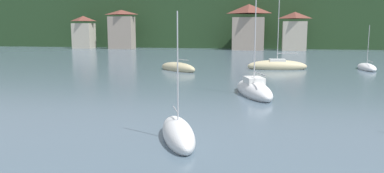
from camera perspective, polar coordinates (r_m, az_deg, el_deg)
wooded_hillside at (r=132.87m, az=4.27°, el=9.32°), size 352.00×70.19×31.62m
shore_building_west at (r=96.41m, az=-16.22°, el=7.90°), size 4.93×3.77×7.91m
shore_building_westcentral at (r=91.99m, az=-10.70°, el=8.48°), size 6.16×3.31×9.24m
shore_building_central at (r=86.77m, az=8.65°, el=8.86°), size 7.32×6.30×10.29m
shore_building_eastcentral at (r=85.89m, az=15.36°, el=8.05°), size 5.30×4.34×8.43m
sailboat_mid_1 at (r=15.37m, az=-2.15°, el=-7.28°), size 2.73×4.48×5.54m
sailboat_mid_2 at (r=26.26m, az=9.42°, el=-0.51°), size 3.64×6.46×9.11m
sailboat_far_3 at (r=44.27m, az=12.86°, el=3.08°), size 6.99×2.87×10.36m
sailboat_far_5 at (r=46.96m, az=25.13°, el=2.61°), size 1.75×5.06×5.33m
sailboat_far_7 at (r=41.57m, az=-2.20°, el=2.84°), size 5.41×4.71×6.22m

